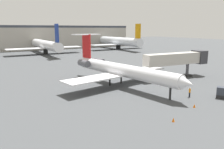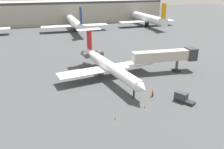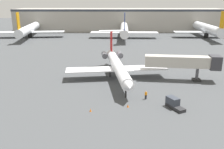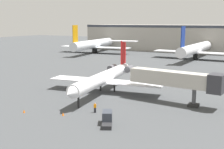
{
  "view_description": "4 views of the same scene",
  "coord_description": "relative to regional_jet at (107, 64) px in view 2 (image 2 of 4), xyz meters",
  "views": [
    {
      "loc": [
        -28.28,
        -34.76,
        11.59
      ],
      "look_at": [
        -4.92,
        1.0,
        2.69
      ],
      "focal_mm": 35.7,
      "sensor_mm": 36.0,
      "label": 1
    },
    {
      "loc": [
        -19.1,
        -48.3,
        21.44
      ],
      "look_at": [
        -2.69,
        -1.88,
        2.15
      ],
      "focal_mm": 36.29,
      "sensor_mm": 36.0,
      "label": 2
    },
    {
      "loc": [
        -3.36,
        -55.51,
        18.69
      ],
      "look_at": [
        -3.79,
        -2.4,
        2.22
      ],
      "focal_mm": 39.19,
      "sensor_mm": 36.0,
      "label": 3
    },
    {
      "loc": [
        27.34,
        -50.99,
        14.81
      ],
      "look_at": [
        -1.0,
        1.72,
        3.98
      ],
      "focal_mm": 47.08,
      "sensor_mm": 36.0,
      "label": 4
    }
  ],
  "objects": [
    {
      "name": "parked_airliner_centre",
      "position": [
        45.83,
        65.99,
        1.06
      ],
      "size": [
        32.67,
        38.82,
        13.71
      ],
      "color": "silver",
      "rests_on": "ground_plane"
    },
    {
      "name": "traffic_cone_near",
      "position": [
        -4.76,
        -18.97,
        -3.12
      ],
      "size": [
        0.36,
        0.36,
        0.55
      ],
      "color": "orange",
      "rests_on": "ground_plane"
    },
    {
      "name": "baggage_tug_lead",
      "position": [
        10.01,
        -17.33,
        -2.56
      ],
      "size": [
        3.06,
        4.2,
        1.9
      ],
      "color": "#262628",
      "rests_on": "ground_plane"
    },
    {
      "name": "jet_bridge",
      "position": [
        16.38,
        -1.79,
        1.13
      ],
      "size": [
        17.49,
        4.83,
        6.21
      ],
      "color": "#B7B2A8",
      "rests_on": "ground_plane"
    },
    {
      "name": "ground_plane",
      "position": [
        2.64,
        -2.0,
        -3.45
      ],
      "size": [
        400.0,
        400.0,
        0.1
      ],
      "primitive_type": "cube",
      "color": "#424447"
    },
    {
      "name": "ground_crew_marshaller",
      "position": [
        5.51,
        -13.38,
        -2.54
      ],
      "size": [
        0.47,
        0.46,
        1.69
      ],
      "color": "black",
      "rests_on": "ground_plane"
    },
    {
      "name": "terminal_building",
      "position": [
        2.64,
        94.21,
        3.16
      ],
      "size": [
        123.3,
        20.66,
        13.09
      ],
      "color": "#9E998E",
      "rests_on": "ground_plane"
    },
    {
      "name": "traffic_cone_mid",
      "position": [
        1.82,
        -17.14,
        -3.12
      ],
      "size": [
        0.36,
        0.36,
        0.55
      ],
      "color": "orange",
      "rests_on": "ground_plane"
    },
    {
      "name": "regional_jet",
      "position": [
        0.0,
        0.0,
        0.0
      ],
      "size": [
        24.99,
        31.25,
        10.23
      ],
      "color": "white",
      "rests_on": "ground_plane"
    },
    {
      "name": "parked_airliner_west_mid",
      "position": [
        4.36,
        64.15,
        0.81
      ],
      "size": [
        33.35,
        39.59,
        13.23
      ],
      "color": "white",
      "rests_on": "ground_plane"
    }
  ]
}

